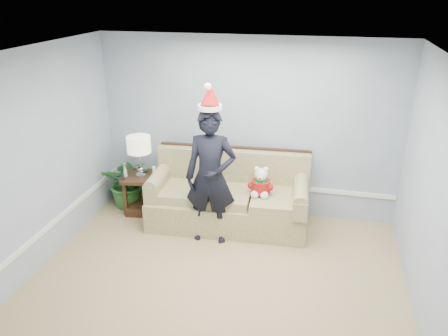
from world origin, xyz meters
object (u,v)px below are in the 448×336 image
object	(u,v)px
houseplant	(128,181)
man	(211,177)
teddy_bear	(261,185)
sofa	(229,199)
side_table	(146,197)
table_lamp	(139,146)

from	to	relation	value
houseplant	man	world-z (taller)	man
teddy_bear	sofa	bearing A→B (deg)	163.50
houseplant	teddy_bear	bearing A→B (deg)	-7.30
sofa	man	distance (m)	0.77
houseplant	teddy_bear	size ratio (longest dim) A/B	1.95
man	sofa	bearing A→B (deg)	71.38
man	teddy_bear	world-z (taller)	man
teddy_bear	man	bearing A→B (deg)	-150.35
side_table	houseplant	xyz separation A→B (m)	(-0.34, 0.12, 0.19)
table_lamp	sofa	bearing A→B (deg)	-0.04
side_table	teddy_bear	bearing A→B (deg)	-4.93
houseplant	teddy_bear	distance (m)	2.21
sofa	table_lamp	world-z (taller)	table_lamp
houseplant	man	size ratio (longest dim) A/B	0.45
side_table	teddy_bear	distance (m)	1.90
table_lamp	teddy_bear	distance (m)	1.91
side_table	table_lamp	distance (m)	0.86
side_table	table_lamp	world-z (taller)	table_lamp
sofa	side_table	world-z (taller)	sofa
sofa	houseplant	world-z (taller)	sofa
man	teddy_bear	bearing A→B (deg)	27.77
sofa	teddy_bear	size ratio (longest dim) A/B	5.37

